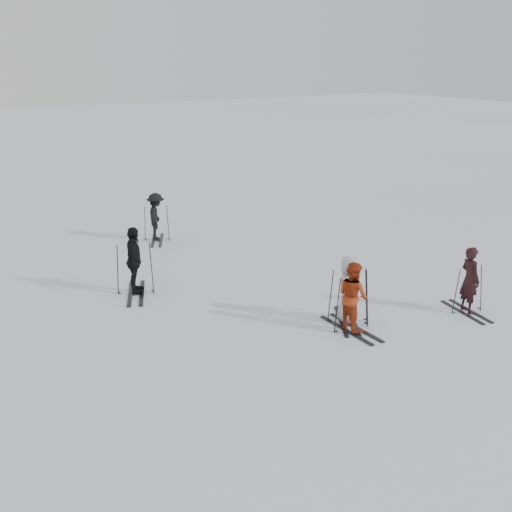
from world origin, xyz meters
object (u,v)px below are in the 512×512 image
Objects in this scene: skier_red at (353,297)px; skier_uphill_far at (156,218)px; skier_uphill_left at (134,262)px; skier_grey at (349,290)px; skier_near_dark at (470,281)px.

skier_uphill_far is at bearing 6.36° from skier_red.
skier_uphill_left is 1.12× the size of skier_uphill_far.
skier_grey is 8.33m from skier_uphill_far.
skier_red is 1.00× the size of skier_grey.
skier_near_dark reaches higher than skier_uphill_far.
skier_grey is 1.00× the size of skier_uphill_far.
skier_uphill_left is (-3.11, 4.58, 0.09)m from skier_red.
skier_near_dark is at bearing -131.48° from skier_uphill_far.
skier_uphill_left reaches higher than skier_uphill_far.
skier_red is 8.68m from skier_uphill_far.
skier_near_dark is 2.91m from skier_grey.
skier_uphill_left is at bearing 176.74° from skier_uphill_far.
skier_uphill_left is (-3.31, 4.21, 0.09)m from skier_grey.
skier_near_dark is 8.01m from skier_uphill_left.
skier_red is at bearing 88.23° from skier_near_dark.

